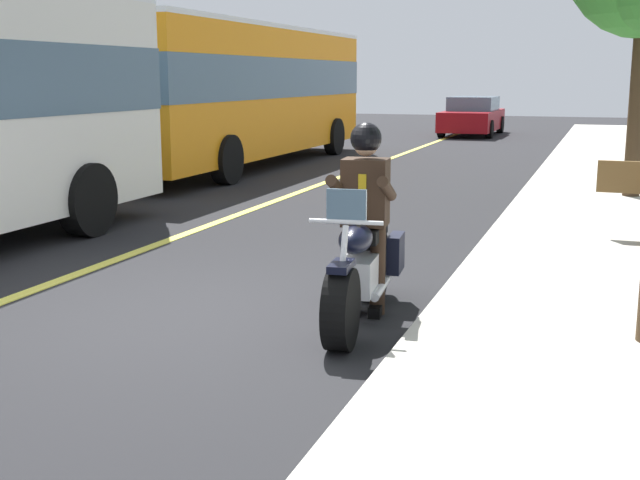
{
  "coord_description": "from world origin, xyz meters",
  "views": [
    {
      "loc": [
        6.31,
        3.42,
        2.14
      ],
      "look_at": [
        -0.22,
        1.12,
        0.75
      ],
      "focal_mm": 46.03,
      "sensor_mm": 36.0,
      "label": 1
    }
  ],
  "objects_px": {
    "motorcycle_main": "(361,270)",
    "car_dark": "(472,116)",
    "rider_main": "(365,202)",
    "bus_far": "(239,87)"
  },
  "relations": [
    {
      "from": "motorcycle_main",
      "to": "bus_far",
      "type": "relative_size",
      "value": 0.2
    },
    {
      "from": "rider_main",
      "to": "bus_far",
      "type": "bearing_deg",
      "value": -150.09
    },
    {
      "from": "rider_main",
      "to": "bus_far",
      "type": "distance_m",
      "value": 12.81
    },
    {
      "from": "rider_main",
      "to": "car_dark",
      "type": "relative_size",
      "value": 0.38
    },
    {
      "from": "motorcycle_main",
      "to": "bus_far",
      "type": "xyz_separation_m",
      "value": [
        -11.27,
        -6.4,
        1.42
      ]
    },
    {
      "from": "rider_main",
      "to": "car_dark",
      "type": "bearing_deg",
      "value": -173.26
    },
    {
      "from": "car_dark",
      "to": "rider_main",
      "type": "bearing_deg",
      "value": 6.74
    },
    {
      "from": "rider_main",
      "to": "bus_far",
      "type": "xyz_separation_m",
      "value": [
        -11.08,
        -6.38,
        0.84
      ]
    },
    {
      "from": "motorcycle_main",
      "to": "car_dark",
      "type": "distance_m",
      "value": 24.06
    },
    {
      "from": "rider_main",
      "to": "bus_far",
      "type": "height_order",
      "value": "bus_far"
    }
  ]
}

